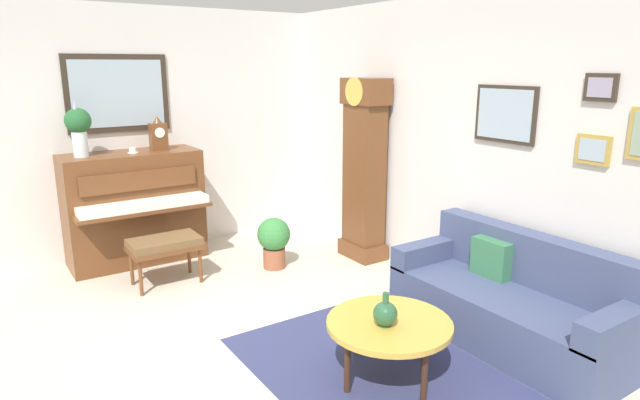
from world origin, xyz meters
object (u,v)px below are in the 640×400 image
Objects in this scene: mantel_clock at (158,135)px; green_jug at (385,314)px; couch at (511,302)px; flower_vase at (78,126)px; potted_plant at (274,239)px; piano_bench at (165,245)px; teacup at (133,151)px; coffee_table at (389,325)px; piano at (135,207)px; grandfather_clock at (364,175)px.

mantel_clock is 3.53m from green_jug.
flower_vase is at bearing -144.55° from couch.
piano_bench is at bearing -100.64° from potted_plant.
teacup is at bearing -167.77° from green_jug.
couch is 2.16× the size of coffee_table.
teacup is (0.04, 0.51, -0.29)m from flower_vase.
piano_bench is 2.92× the size of green_jug.
piano is 0.64m from teacup.
mantel_clock is 0.66× the size of flower_vase.
couch is 2.57m from potted_plant.
teacup is at bearing 31.14° from piano.
couch is at bearing 85.49° from green_jug.
grandfather_clock is 1.07× the size of couch.
coffee_table is 0.14m from green_jug.
grandfather_clock reaches higher than piano_bench.
teacup is at bearing -150.29° from couch.
grandfather_clock is at bearing 64.03° from flower_vase.
coffee_table is (3.36, 0.81, -0.23)m from piano.
piano_bench is at bearing -18.05° from mantel_clock.
mantel_clock is at bearing 89.97° from flower_vase.
potted_plant is (1.04, 0.85, -1.08)m from mantel_clock.
flower_vase is 1.04× the size of potted_plant.
couch is at bearing 25.63° from mantel_clock.
teacup is 3.51m from green_jug.
coffee_table is 3.54m from mantel_clock.
piano_bench is 0.34× the size of grandfather_clock.
mantel_clock reaches higher than teacup.
teacup is at bearing 86.05° from flower_vase.
grandfather_clock reaches higher than piano.
flower_vase reaches higher than piano_bench.
flower_vase is 2.31m from potted_plant.
green_jug is (0.03, -0.07, 0.12)m from coffee_table.
green_jug is (3.39, 0.75, -0.11)m from piano.
grandfather_clock reaches higher than coffee_table.
grandfather_clock is (1.31, 2.19, 0.34)m from piano.
potted_plant is at bearing 171.20° from coffee_table.
flower_vase is at bearing -147.14° from piano_bench.
coffee_table is at bearing 13.63° from piano.
piano_bench is at bearing -163.11° from coffee_table.
piano is at bearing -148.86° from teacup.
coffee_table is 3.78m from flower_vase.
flower_vase reaches higher than teacup.
teacup reaches higher than coffee_table.
piano is 0.84m from mantel_clock.
flower_vase reaches higher than green_jug.
grandfather_clock reaches higher than flower_vase.
piano reaches higher than couch.
coffee_table is 2.32× the size of mantel_clock.
flower_vase reaches higher than coffee_table.
coffee_table is (-0.13, -1.18, 0.08)m from couch.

